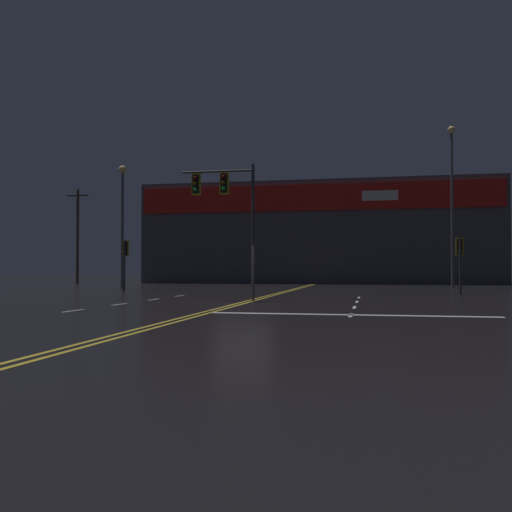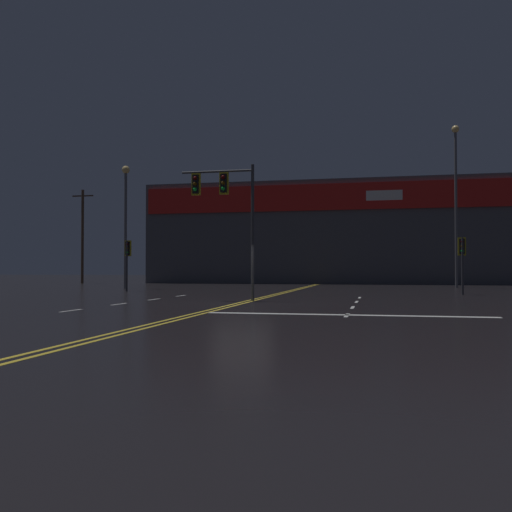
# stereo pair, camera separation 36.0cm
# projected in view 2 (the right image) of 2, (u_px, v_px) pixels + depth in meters

# --- Properties ---
(ground_plane) EXTENTS (200.00, 200.00, 0.00)m
(ground_plane) POSITION_uv_depth(u_px,v_px,m) (242.00, 303.00, 23.47)
(ground_plane) COLOR black
(road_markings) EXTENTS (13.67, 60.00, 0.01)m
(road_markings) POSITION_uv_depth(u_px,v_px,m) (257.00, 305.00, 22.35)
(road_markings) COLOR gold
(road_markings) RESTS_ON ground
(traffic_signal_median) EXTENTS (3.32, 0.36, 6.00)m
(traffic_signal_median) POSITION_uv_depth(u_px,v_px,m) (224.00, 198.00, 25.26)
(traffic_signal_median) COLOR #38383D
(traffic_signal_median) RESTS_ON ground
(traffic_signal_corner_northeast) EXTENTS (0.42, 0.36, 3.13)m
(traffic_signal_corner_northeast) POSITION_uv_depth(u_px,v_px,m) (462.00, 253.00, 31.10)
(traffic_signal_corner_northeast) COLOR #38383D
(traffic_signal_corner_northeast) RESTS_ON ground
(traffic_signal_corner_northwest) EXTENTS (0.42, 0.36, 3.20)m
(traffic_signal_corner_northwest) POSITION_uv_depth(u_px,v_px,m) (128.00, 254.00, 35.76)
(traffic_signal_corner_northwest) COLOR #38383D
(traffic_signal_corner_northwest) RESTS_ON ground
(streetlight_median_approach) EXTENTS (0.56, 0.56, 12.22)m
(streetlight_median_approach) POSITION_uv_depth(u_px,v_px,m) (456.00, 187.00, 42.76)
(streetlight_median_approach) COLOR #59595E
(streetlight_median_approach) RESTS_ON ground
(streetlight_far_median) EXTENTS (0.56, 0.56, 8.81)m
(streetlight_far_median) POSITION_uv_depth(u_px,v_px,m) (126.00, 209.00, 40.80)
(streetlight_far_median) COLOR #59595E
(streetlight_far_median) RESTS_ON ground
(building_backdrop) EXTENTS (34.06, 10.23, 9.73)m
(building_backdrop) POSITION_uv_depth(u_px,v_px,m) (323.00, 234.00, 57.42)
(building_backdrop) COLOR #4C4C51
(building_backdrop) RESTS_ON ground
(utility_pole_row) EXTENTS (46.59, 0.26, 11.19)m
(utility_pole_row) POSITION_uv_depth(u_px,v_px,m) (332.00, 225.00, 50.61)
(utility_pole_row) COLOR #4C3828
(utility_pole_row) RESTS_ON ground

